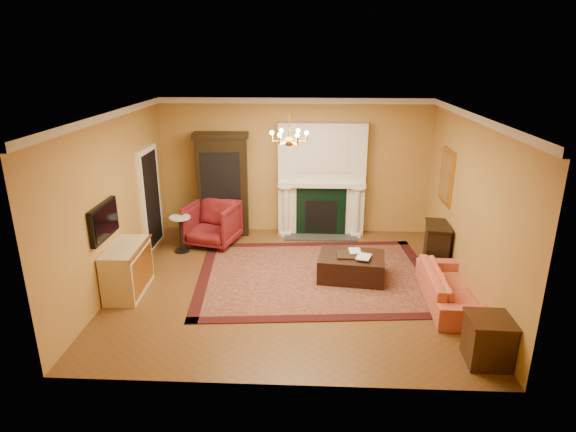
# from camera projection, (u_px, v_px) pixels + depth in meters

# --- Properties ---
(floor) EXTENTS (6.00, 5.50, 0.02)m
(floor) POSITION_uv_depth(u_px,v_px,m) (289.00, 284.00, 8.58)
(floor) COLOR brown
(floor) RESTS_ON ground
(ceiling) EXTENTS (6.00, 5.50, 0.02)m
(ceiling) POSITION_uv_depth(u_px,v_px,m) (289.00, 113.00, 7.60)
(ceiling) COLOR white
(ceiling) RESTS_ON wall_back
(wall_back) EXTENTS (6.00, 0.02, 3.00)m
(wall_back) POSITION_uv_depth(u_px,v_px,m) (295.00, 167.00, 10.70)
(wall_back) COLOR #B68E41
(wall_back) RESTS_ON floor
(wall_front) EXTENTS (6.00, 0.02, 3.00)m
(wall_front) POSITION_uv_depth(u_px,v_px,m) (278.00, 276.00, 5.48)
(wall_front) COLOR #B68E41
(wall_front) RESTS_ON floor
(wall_left) EXTENTS (0.02, 5.50, 3.00)m
(wall_left) POSITION_uv_depth(u_px,v_px,m) (114.00, 201.00, 8.22)
(wall_left) COLOR #B68E41
(wall_left) RESTS_ON floor
(wall_right) EXTENTS (0.02, 5.50, 3.00)m
(wall_right) POSITION_uv_depth(u_px,v_px,m) (471.00, 206.00, 7.95)
(wall_right) COLOR #B68E41
(wall_right) RESTS_ON floor
(fireplace) EXTENTS (1.90, 0.70, 2.50)m
(fireplace) POSITION_uv_depth(u_px,v_px,m) (322.00, 182.00, 10.59)
(fireplace) COLOR silver
(fireplace) RESTS_ON wall_back
(crown_molding) EXTENTS (6.00, 5.50, 0.12)m
(crown_molding) POSITION_uv_depth(u_px,v_px,m) (292.00, 110.00, 8.53)
(crown_molding) COLOR silver
(crown_molding) RESTS_ON ceiling
(doorway) EXTENTS (0.08, 1.05, 2.10)m
(doorway) POSITION_uv_depth(u_px,v_px,m) (151.00, 198.00, 9.97)
(doorway) COLOR white
(doorway) RESTS_ON wall_left
(tv_panel) EXTENTS (0.09, 0.95, 0.58)m
(tv_panel) POSITION_uv_depth(u_px,v_px,m) (104.00, 221.00, 7.70)
(tv_panel) COLOR black
(tv_panel) RESTS_ON wall_left
(gilt_mirror) EXTENTS (0.06, 0.76, 1.05)m
(gilt_mirror) POSITION_uv_depth(u_px,v_px,m) (447.00, 177.00, 9.23)
(gilt_mirror) COLOR gold
(gilt_mirror) RESTS_ON wall_right
(chandelier) EXTENTS (0.63, 0.55, 0.53)m
(chandelier) POSITION_uv_depth(u_px,v_px,m) (289.00, 138.00, 7.73)
(chandelier) COLOR gold
(chandelier) RESTS_ON ceiling
(oriental_rug) EXTENTS (4.54, 3.56, 0.02)m
(oriental_rug) POSITION_uv_depth(u_px,v_px,m) (315.00, 275.00, 8.87)
(oriental_rug) COLOR #3E0D0D
(oriental_rug) RESTS_ON floor
(china_cabinet) EXTENTS (1.13, 0.60, 2.18)m
(china_cabinet) POSITION_uv_depth(u_px,v_px,m) (223.00, 187.00, 10.64)
(china_cabinet) COLOR black
(china_cabinet) RESTS_ON floor
(wingback_armchair) EXTENTS (1.18, 1.14, 1.01)m
(wingback_armchair) POSITION_uv_depth(u_px,v_px,m) (212.00, 222.00, 10.19)
(wingback_armchair) COLOR maroon
(wingback_armchair) RESTS_ON floor
(pedestal_table) EXTENTS (0.43, 0.43, 0.76)m
(pedestal_table) POSITION_uv_depth(u_px,v_px,m) (181.00, 232.00, 9.82)
(pedestal_table) COLOR black
(pedestal_table) RESTS_ON floor
(commode) EXTENTS (0.58, 1.15, 0.84)m
(commode) POSITION_uv_depth(u_px,v_px,m) (127.00, 269.00, 8.15)
(commode) COLOR beige
(commode) RESTS_ON floor
(coral_sofa) EXTENTS (0.60, 1.90, 0.74)m
(coral_sofa) POSITION_uv_depth(u_px,v_px,m) (450.00, 282.00, 7.82)
(coral_sofa) COLOR #D35643
(coral_sofa) RESTS_ON floor
(end_table) EXTENTS (0.55, 0.55, 0.63)m
(end_table) POSITION_uv_depth(u_px,v_px,m) (488.00, 341.00, 6.32)
(end_table) COLOR #381D0F
(end_table) RESTS_ON floor
(console_table) EXTENTS (0.53, 0.79, 0.81)m
(console_table) POSITION_uv_depth(u_px,v_px,m) (436.00, 246.00, 9.19)
(console_table) COLOR black
(console_table) RESTS_ON floor
(leather_ottoman) EXTENTS (1.26, 0.99, 0.43)m
(leather_ottoman) POSITION_uv_depth(u_px,v_px,m) (351.00, 267.00, 8.71)
(leather_ottoman) COLOR black
(leather_ottoman) RESTS_ON oriental_rug
(ottoman_tray) EXTENTS (0.50, 0.39, 0.03)m
(ottoman_tray) POSITION_uv_depth(u_px,v_px,m) (351.00, 255.00, 8.63)
(ottoman_tray) COLOR black
(ottoman_tray) RESTS_ON leather_ottoman
(book_a) EXTENTS (0.21, 0.04, 0.28)m
(book_a) POSITION_uv_depth(u_px,v_px,m) (349.00, 245.00, 8.68)
(book_a) COLOR gray
(book_a) RESTS_ON ottoman_tray
(book_b) EXTENTS (0.23, 0.10, 0.32)m
(book_b) POSITION_uv_depth(u_px,v_px,m) (358.00, 248.00, 8.46)
(book_b) COLOR gray
(book_b) RESTS_ON ottoman_tray
(topiary_left) EXTENTS (0.14, 0.14, 0.38)m
(topiary_left) POSITION_uv_depth(u_px,v_px,m) (295.00, 172.00, 10.50)
(topiary_left) COLOR tan
(topiary_left) RESTS_ON fireplace
(topiary_right) EXTENTS (0.15, 0.15, 0.41)m
(topiary_right) POSITION_uv_depth(u_px,v_px,m) (356.00, 172.00, 10.43)
(topiary_right) COLOR tan
(topiary_right) RESTS_ON fireplace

